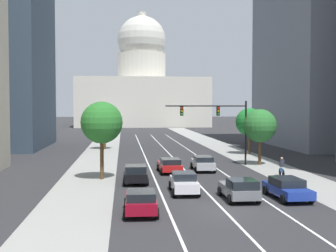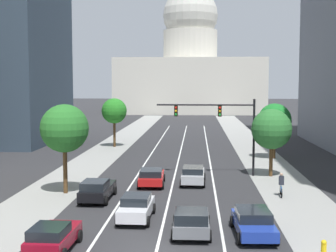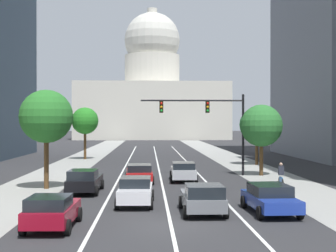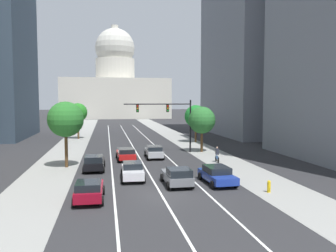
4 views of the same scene
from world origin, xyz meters
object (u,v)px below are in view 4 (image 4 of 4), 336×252
object	(u,v)px
car_black	(94,162)
street_tree_mid_left	(78,113)
street_tree_near_right	(202,120)
street_tree_near_left	(66,120)
car_white	(132,171)
traffic_signal_mast	(170,115)
car_crimson	(89,190)
fire_hydrant	(269,186)
capitol_building	(115,88)
street_tree_far_right	(196,116)
car_blue	(217,174)
cyclist	(217,155)
car_silver	(154,152)
car_gray	(177,176)
car_red	(126,154)

from	to	relation	value
car_black	street_tree_mid_left	size ratio (longest dim) A/B	0.75
street_tree_near_right	street_tree_near_left	xyz separation A→B (m)	(-16.37, -7.58, 0.67)
car_white	traffic_signal_mast	world-z (taller)	traffic_signal_mast
car_crimson	street_tree_mid_left	xyz separation A→B (m)	(-3.69, 38.93, 3.89)
fire_hydrant	street_tree_near_right	xyz separation A→B (m)	(0.61, 20.19, 3.72)
capitol_building	street_tree_far_right	distance (m)	86.38
car_blue	street_tree_near_left	xyz separation A→B (m)	(-12.87, 9.30, 4.11)
street_tree_far_right	street_tree_near_left	distance (m)	25.62
street_tree_near_right	car_black	bearing A→B (deg)	-144.42
car_white	street_tree_mid_left	world-z (taller)	street_tree_mid_left
car_blue	street_tree_mid_left	distance (m)	38.49
cyclist	street_tree_near_left	size ratio (longest dim) A/B	0.26
car_silver	street_tree_near_left	bearing A→B (deg)	113.54
street_tree_near_right	street_tree_near_left	bearing A→B (deg)	-155.14
capitol_building	street_tree_far_right	bearing A→B (deg)	-83.03
car_gray	cyclist	xyz separation A→B (m)	(6.43, 9.38, 0.07)
street_tree_mid_left	car_blue	bearing A→B (deg)	-69.00
car_white	car_blue	size ratio (longest dim) A/B	0.92
car_silver	car_gray	size ratio (longest dim) A/B	1.06
car_red	car_gray	size ratio (longest dim) A/B	1.06
car_black	car_gray	xyz separation A→B (m)	(6.69, -7.34, -0.01)
capitol_building	fire_hydrant	xyz separation A→B (m)	(7.91, -115.93, -11.42)
street_tree_far_right	street_tree_near_right	world-z (taller)	street_tree_far_right
cyclist	car_red	bearing A→B (deg)	77.30
car_black	car_blue	distance (m)	12.35
car_blue	car_black	bearing A→B (deg)	51.93
car_silver	fire_hydrant	bearing A→B (deg)	-157.93
car_black	car_silver	xyz separation A→B (m)	(6.69, 5.98, -0.01)
car_crimson	car_gray	distance (m)	7.36
car_silver	street_tree_near_right	size ratio (longest dim) A/B	0.73
car_red	street_tree_far_right	bearing A→B (deg)	-41.07
car_gray	traffic_signal_mast	world-z (taller)	traffic_signal_mast
capitol_building	street_tree_near_right	world-z (taller)	capitol_building
capitol_building	traffic_signal_mast	size ratio (longest dim) A/B	4.65
fire_hydrant	car_blue	bearing A→B (deg)	131.22
car_red	traffic_signal_mast	xyz separation A→B (m)	(5.91, 4.63, 4.19)
car_silver	street_tree_far_right	size ratio (longest dim) A/B	0.73
car_crimson	car_black	bearing A→B (deg)	1.18
traffic_signal_mast	street_tree_near_left	xyz separation A→B (m)	(-12.10, -7.65, -0.08)
capitol_building	car_gray	world-z (taller)	capitol_building
car_crimson	street_tree_near_right	xyz separation A→B (m)	(13.53, 20.07, 3.43)
car_white	car_red	distance (m)	9.71
car_black	car_white	size ratio (longest dim) A/B	1.10
car_black	cyclist	distance (m)	13.28
fire_hydrant	cyclist	world-z (taller)	cyclist
cyclist	street_tree_near_right	bearing A→B (deg)	1.72
car_silver	street_tree_mid_left	world-z (taller)	street_tree_mid_left
street_tree_mid_left	street_tree_near_right	bearing A→B (deg)	-47.60
car_silver	car_crimson	distance (m)	17.69
capitol_building	traffic_signal_mast	xyz separation A→B (m)	(4.24, -95.67, -6.95)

